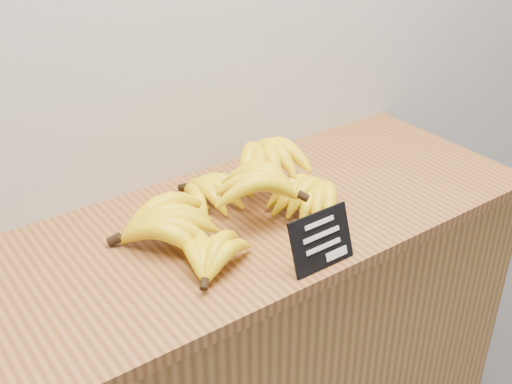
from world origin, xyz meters
name	(u,v)px	position (x,y,z in m)	size (l,w,h in m)	color
counter	(245,376)	(-0.08, 2.75, 0.45)	(1.40, 0.50, 0.90)	olive
counter_top	(243,224)	(-0.08, 2.75, 0.92)	(1.38, 0.54, 0.03)	#955E2E
chalkboard_sign	(322,240)	(-0.05, 2.52, 0.98)	(0.14, 0.01, 0.11)	black
banana_pile	(239,198)	(-0.09, 2.75, 0.98)	(0.53, 0.37, 0.12)	yellow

